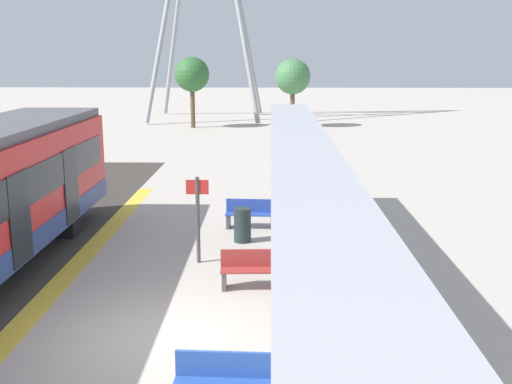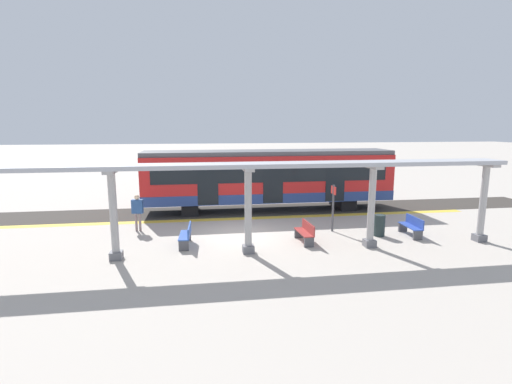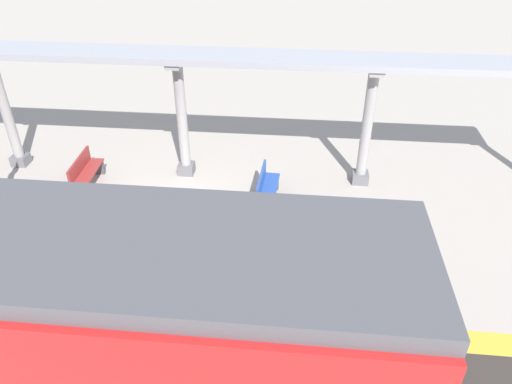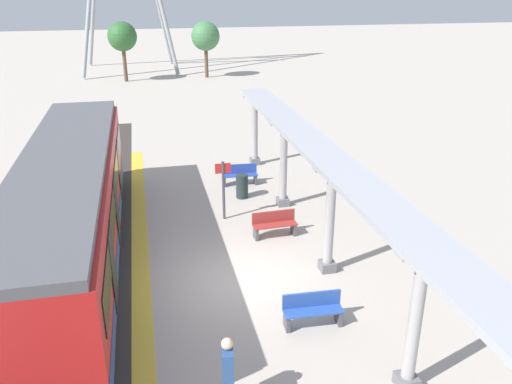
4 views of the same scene
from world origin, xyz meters
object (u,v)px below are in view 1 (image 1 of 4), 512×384
(canopy_pillar_fifth, at_px, (289,159))
(trash_bin, at_px, (242,225))
(bench_mid_platform, at_px, (251,213))
(platform_info_sign, at_px, (198,211))
(canopy_pillar_third, at_px, (304,251))
(canopy_pillar_fourth, at_px, (294,191))
(bench_near_end, at_px, (254,269))
(bench_far_end, at_px, (225,382))

(canopy_pillar_fifth, xyz_separation_m, trash_bin, (-1.38, -3.88, -1.22))
(bench_mid_platform, relative_size, trash_bin, 1.58)
(platform_info_sign, bearing_deg, canopy_pillar_fifth, 67.08)
(canopy_pillar_third, bearing_deg, platform_info_sign, 119.39)
(canopy_pillar_fourth, relative_size, trash_bin, 3.47)
(bench_near_end, xyz_separation_m, platform_info_sign, (-1.44, 1.71, 0.89))
(canopy_pillar_fifth, bearing_deg, canopy_pillar_third, -90.00)
(canopy_pillar_third, distance_m, platform_info_sign, 4.93)
(bench_mid_platform, xyz_separation_m, trash_bin, (-0.18, -1.46, 0.04))
(canopy_pillar_fifth, xyz_separation_m, platform_info_sign, (-2.41, -5.70, -0.37))
(bench_near_end, distance_m, trash_bin, 3.56)
(bench_mid_platform, bearing_deg, canopy_pillar_third, -80.98)
(canopy_pillar_fifth, height_order, bench_mid_platform, canopy_pillar_fifth)
(canopy_pillar_fifth, bearing_deg, bench_mid_platform, -116.38)
(bench_far_end, xyz_separation_m, platform_info_sign, (-1.14, 6.67, 0.89))
(bench_far_end, bearing_deg, platform_info_sign, 99.73)
(canopy_pillar_fifth, height_order, bench_near_end, canopy_pillar_fifth)
(canopy_pillar_fourth, distance_m, bench_far_end, 7.61)
(canopy_pillar_third, relative_size, bench_mid_platform, 2.20)
(canopy_pillar_fourth, bearing_deg, bench_near_end, -111.71)
(canopy_pillar_fourth, bearing_deg, canopy_pillar_fifth, 90.00)
(canopy_pillar_fifth, relative_size, trash_bin, 3.47)
(bench_mid_platform, bearing_deg, bench_near_end, -87.32)
(canopy_pillar_fourth, relative_size, platform_info_sign, 1.52)
(canopy_pillar_fifth, distance_m, bench_near_end, 7.58)
(bench_mid_platform, bearing_deg, canopy_pillar_fifth, 63.62)
(canopy_pillar_third, xyz_separation_m, bench_near_end, (-0.97, 2.57, -1.25))
(canopy_pillar_third, bearing_deg, bench_near_end, 110.61)
(bench_mid_platform, bearing_deg, platform_info_sign, -110.25)
(canopy_pillar_fourth, height_order, trash_bin, canopy_pillar_fourth)
(bench_mid_platform, height_order, platform_info_sign, platform_info_sign)
(canopy_pillar_fifth, relative_size, bench_far_end, 2.20)
(bench_near_end, relative_size, bench_far_end, 1.00)
(bench_near_end, height_order, bench_mid_platform, same)
(bench_near_end, bearing_deg, trash_bin, 96.71)
(canopy_pillar_fifth, xyz_separation_m, bench_mid_platform, (-1.20, -2.42, -1.25))
(bench_near_end, height_order, platform_info_sign, platform_info_sign)
(canopy_pillar_third, distance_m, canopy_pillar_fifth, 9.98)
(canopy_pillar_third, height_order, bench_near_end, canopy_pillar_third)
(bench_near_end, bearing_deg, platform_info_sign, 130.19)
(canopy_pillar_third, distance_m, canopy_pillar_fourth, 5.00)
(canopy_pillar_third, height_order, canopy_pillar_fifth, same)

